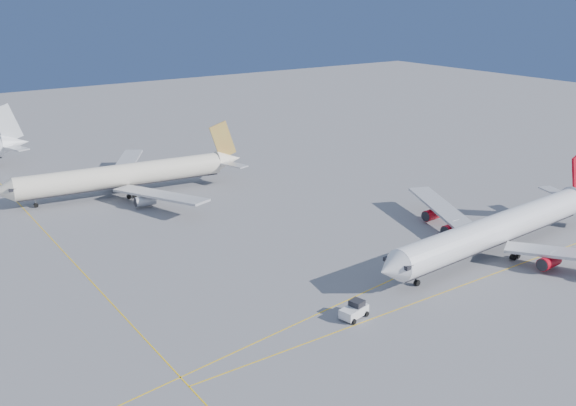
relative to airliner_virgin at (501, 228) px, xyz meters
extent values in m
plane|color=slate|center=(-26.15, 8.19, -4.68)|extent=(500.00, 500.00, 0.00)
cube|color=yellow|center=(-21.15, -5.81, -4.67)|extent=(90.00, 0.18, 0.02)
cube|color=yellow|center=(-26.15, 2.19, -4.67)|extent=(118.86, 16.88, 0.02)
cube|color=yellow|center=(-66.15, 38.19, -4.67)|extent=(0.18, 140.00, 0.02)
cylinder|color=white|center=(-1.37, -0.09, 0.16)|extent=(52.33, 8.91, 5.39)
cone|color=white|center=(-29.39, -2.00, 0.16)|extent=(4.54, 5.67, 5.39)
cube|color=black|center=(-27.63, -1.88, 0.71)|extent=(1.83, 5.21, 0.65)
cube|color=#B7B7BC|center=(2.31, 15.30, -1.33)|extent=(14.59, 26.79, 0.51)
cylinder|color=gray|center=(-22.67, -1.54, -3.10)|extent=(0.22, 0.22, 2.14)
cylinder|color=black|center=(-22.67, -1.54, -4.17)|extent=(1.06, 0.72, 1.02)
cylinder|color=gray|center=(-0.18, -3.83, -3.10)|extent=(0.30, 0.30, 2.14)
cylinder|color=black|center=(-0.18, -3.83, -4.17)|extent=(1.08, 0.90, 1.02)
cylinder|color=gray|center=(-0.70, 3.77, -3.10)|extent=(0.30, 0.30, 2.14)
cylinder|color=black|center=(-0.70, 3.77, -4.17)|extent=(1.08, 0.90, 1.02)
cylinder|color=#B50717|center=(0.28, -10.25, -3.07)|extent=(4.61, 2.62, 2.33)
cylinder|color=#B50717|center=(-1.11, 10.20, -3.07)|extent=(4.61, 2.62, 2.33)
cylinder|color=#B50717|center=(2.28, 18.54, -3.07)|extent=(4.61, 2.62, 2.33)
cylinder|color=silver|center=(-44.03, 73.27, 0.07)|extent=(48.21, 10.39, 5.25)
cone|color=silver|center=(-69.87, 76.08, 0.07)|extent=(4.69, 5.67, 5.25)
cone|color=silver|center=(-17.00, 70.34, 0.62)|extent=(6.95, 5.66, 4.99)
cube|color=black|center=(-68.13, 75.89, 0.62)|extent=(2.00, 5.12, 0.65)
cube|color=#B7B7BC|center=(-41.17, 58.40, -1.38)|extent=(13.21, 25.89, 0.51)
cube|color=#B7B7BC|center=(-38.05, 87.19, -1.38)|extent=(17.76, 24.37, 0.51)
cube|color=#B39B43|center=(-18.38, 70.49, 5.76)|extent=(7.09, 1.18, 9.75)
cylinder|color=gray|center=(-63.57, 75.39, -3.11)|extent=(0.22, 0.22, 2.12)
cylinder|color=black|center=(-63.57, 75.39, -4.17)|extent=(1.08, 0.75, 1.01)
cylinder|color=gray|center=(-43.52, 69.46, -3.11)|extent=(0.29, 0.29, 2.12)
cylinder|color=black|center=(-43.52, 69.46, -4.17)|extent=(1.10, 0.93, 1.01)
cylinder|color=gray|center=(-42.71, 76.88, -3.11)|extent=(0.29, 0.29, 2.12)
cylinder|color=black|center=(-42.71, 76.88, -4.17)|extent=(1.10, 0.93, 1.01)
cylinder|color=#B7B7BC|center=(-43.52, 61.25, -3.11)|extent=(4.65, 2.77, 2.30)
cylinder|color=#B7B7BC|center=(-40.95, 84.91, -3.11)|extent=(4.65, 2.77, 2.30)
cone|color=white|center=(-57.67, 117.89, 1.17)|extent=(7.50, 5.88, 5.46)
cube|color=silver|center=(-59.20, 117.98, 6.86)|extent=(7.90, 0.93, 10.86)
cube|color=white|center=(-38.24, -3.93, -3.66)|extent=(4.93, 3.23, 1.36)
cube|color=black|center=(-37.58, -3.78, -2.64)|extent=(2.20, 2.29, 1.02)
cylinder|color=black|center=(-39.51, -5.45, -4.28)|extent=(0.86, 0.57, 0.79)
cylinder|color=black|center=(-40.05, -3.14, -4.28)|extent=(0.86, 0.57, 0.79)
cylinder|color=black|center=(-36.43, -4.73, -4.28)|extent=(0.86, 0.57, 0.79)
cylinder|color=black|center=(-36.97, -2.42, -4.28)|extent=(0.86, 0.57, 0.79)
camera|label=1|loc=(-94.54, -68.03, 41.36)|focal=40.00mm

